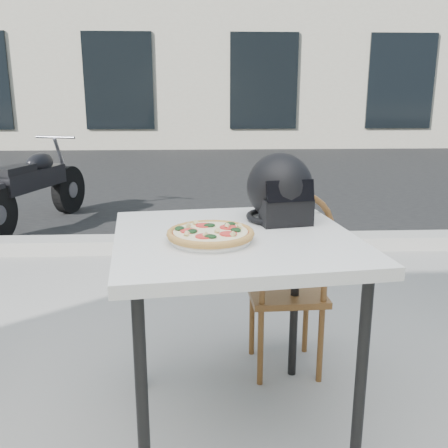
{
  "coord_description": "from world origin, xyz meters",
  "views": [
    {
      "loc": [
        0.18,
        -1.2,
        1.34
      ],
      "look_at": [
        0.26,
        0.54,
        0.88
      ],
      "focal_mm": 40.0,
      "sensor_mm": 36.0,
      "label": 1
    }
  ],
  "objects_px": {
    "plate": "(211,239)",
    "cafe_chair_main": "(289,275)",
    "cafe_table_main": "(235,254)",
    "pizza": "(211,233)",
    "helmet": "(280,191)",
    "motorcycle": "(35,189)"
  },
  "relations": [
    {
      "from": "plate",
      "to": "cafe_chair_main",
      "type": "distance_m",
      "value": 0.69
    },
    {
      "from": "cafe_table_main",
      "to": "pizza",
      "type": "relative_size",
      "value": 2.41
    },
    {
      "from": "helmet",
      "to": "cafe_table_main",
      "type": "bearing_deg",
      "value": -144.35
    },
    {
      "from": "helmet",
      "to": "cafe_chair_main",
      "type": "relative_size",
      "value": 0.35
    },
    {
      "from": "plate",
      "to": "pizza",
      "type": "bearing_deg",
      "value": 95.67
    },
    {
      "from": "cafe_table_main",
      "to": "cafe_chair_main",
      "type": "height_order",
      "value": "cafe_chair_main"
    },
    {
      "from": "helmet",
      "to": "cafe_chair_main",
      "type": "xyz_separation_m",
      "value": [
        0.09,
        0.2,
        -0.44
      ]
    },
    {
      "from": "cafe_table_main",
      "to": "pizza",
      "type": "distance_m",
      "value": 0.16
    },
    {
      "from": "cafe_table_main",
      "to": "motorcycle",
      "type": "height_order",
      "value": "motorcycle"
    },
    {
      "from": "plate",
      "to": "pizza",
      "type": "relative_size",
      "value": 0.8
    },
    {
      "from": "pizza",
      "to": "motorcycle",
      "type": "bearing_deg",
      "value": 116.84
    },
    {
      "from": "helmet",
      "to": "pizza",
      "type": "bearing_deg",
      "value": -145.81
    },
    {
      "from": "helmet",
      "to": "motorcycle",
      "type": "xyz_separation_m",
      "value": [
        -2.02,
        3.12,
        -0.56
      ]
    },
    {
      "from": "pizza",
      "to": "cafe_chair_main",
      "type": "bearing_deg",
      "value": 52.08
    },
    {
      "from": "helmet",
      "to": "cafe_chair_main",
      "type": "bearing_deg",
      "value": 55.55
    },
    {
      "from": "plate",
      "to": "helmet",
      "type": "bearing_deg",
      "value": 44.77
    },
    {
      "from": "cafe_chair_main",
      "to": "motorcycle",
      "type": "distance_m",
      "value": 3.6
    },
    {
      "from": "plate",
      "to": "pizza",
      "type": "distance_m",
      "value": 0.02
    },
    {
      "from": "cafe_table_main",
      "to": "cafe_chair_main",
      "type": "relative_size",
      "value": 1.05
    },
    {
      "from": "cafe_table_main",
      "to": "plate",
      "type": "distance_m",
      "value": 0.15
    },
    {
      "from": "plate",
      "to": "helmet",
      "type": "distance_m",
      "value": 0.42
    },
    {
      "from": "plate",
      "to": "cafe_chair_main",
      "type": "xyz_separation_m",
      "value": [
        0.38,
        0.49,
        -0.32
      ]
    }
  ]
}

